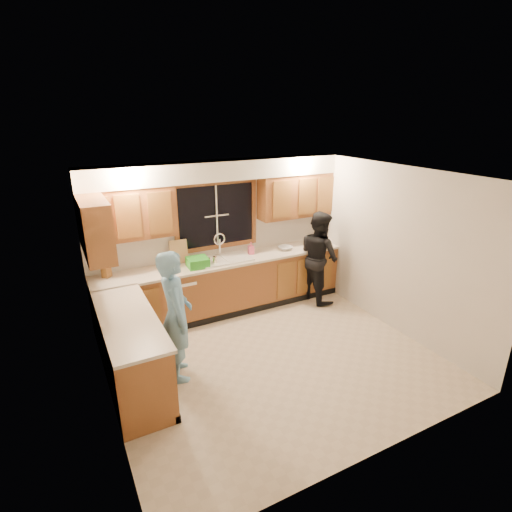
{
  "coord_description": "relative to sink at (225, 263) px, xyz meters",
  "views": [
    {
      "loc": [
        -2.37,
        -4.06,
        3.21
      ],
      "look_at": [
        0.08,
        0.65,
        1.28
      ],
      "focal_mm": 28.0,
      "sensor_mm": 36.0,
      "label": 1
    }
  ],
  "objects": [
    {
      "name": "can_left",
      "position": [
        -0.21,
        -0.11,
        0.12
      ],
      "size": [
        0.08,
        0.08,
        0.13
      ],
      "primitive_type": "cylinder",
      "rotation": [
        0.0,
        0.0,
        0.19
      ],
      "color": "#C5B298",
      "rests_on": "countertop_back"
    },
    {
      "name": "floor",
      "position": [
        0.0,
        -1.6,
        -0.86
      ],
      "size": [
        4.2,
        4.2,
        0.0
      ],
      "primitive_type": "plane",
      "color": "beige",
      "rests_on": "ground"
    },
    {
      "name": "soap_bottle",
      "position": [
        0.51,
        0.05,
        0.16
      ],
      "size": [
        0.11,
        0.11,
        0.21
      ],
      "primitive_type": "imported",
      "rotation": [
        0.0,
        0.0,
        -0.2
      ],
      "color": "#E5577E",
      "rests_on": "countertop_back"
    },
    {
      "name": "wall_left",
      "position": [
        -2.1,
        -1.6,
        0.39
      ],
      "size": [
        0.0,
        3.8,
        3.8
      ],
      "primitive_type": "plane",
      "rotation": [
        1.57,
        0.0,
        1.57
      ],
      "color": "silver",
      "rests_on": "ground"
    },
    {
      "name": "ceiling",
      "position": [
        0.0,
        -1.6,
        1.64
      ],
      "size": [
        4.2,
        4.2,
        0.0
      ],
      "primitive_type": "plane",
      "rotation": [
        3.14,
        0.0,
        0.0
      ],
      "color": "white"
    },
    {
      "name": "bowl",
      "position": [
        1.15,
        -0.02,
        0.08
      ],
      "size": [
        0.25,
        0.25,
        0.06
      ],
      "primitive_type": "imported",
      "rotation": [
        0.0,
        0.0,
        0.02
      ],
      "color": "silver",
      "rests_on": "countertop_back"
    },
    {
      "name": "window_frame",
      "position": [
        0.0,
        0.29,
        0.74
      ],
      "size": [
        1.44,
        0.03,
        1.14
      ],
      "color": "black",
      "rests_on": "wall_back"
    },
    {
      "name": "dish_crate",
      "position": [
        -0.5,
        -0.1,
        0.13
      ],
      "size": [
        0.34,
        0.32,
        0.15
      ],
      "primitive_type": "cube",
      "rotation": [
        0.0,
        0.0,
        -0.06
      ],
      "color": "green",
      "rests_on": "countertop_back"
    },
    {
      "name": "man",
      "position": [
        -1.23,
        -1.35,
        -0.02
      ],
      "size": [
        0.49,
        0.67,
        1.69
      ],
      "primitive_type": "imported",
      "rotation": [
        0.0,
        0.0,
        1.42
      ],
      "color": "#6BA2CA",
      "rests_on": "floor"
    },
    {
      "name": "upper_cabinets_right",
      "position": [
        1.43,
        0.13,
        0.96
      ],
      "size": [
        1.35,
        0.33,
        0.75
      ],
      "primitive_type": "cube",
      "color": "brown",
      "rests_on": "wall_back"
    },
    {
      "name": "dishwasher",
      "position": [
        -0.85,
        -0.01,
        -0.45
      ],
      "size": [
        0.6,
        0.56,
        0.82
      ],
      "primitive_type": "cube",
      "color": "silver",
      "rests_on": "floor"
    },
    {
      "name": "countertop_back",
      "position": [
        0.0,
        -0.02,
        0.04
      ],
      "size": [
        4.2,
        0.63,
        0.04
      ],
      "primitive_type": "cube",
      "color": "beige",
      "rests_on": "base_cabinets_back"
    },
    {
      "name": "upper_cabinets_left",
      "position": [
        -1.43,
        0.13,
        0.96
      ],
      "size": [
        1.35,
        0.33,
        0.75
      ],
      "primitive_type": "cube",
      "color": "brown",
      "rests_on": "wall_back"
    },
    {
      "name": "can_right",
      "position": [
        -0.31,
        -0.08,
        0.11
      ],
      "size": [
        0.08,
        0.08,
        0.11
      ],
      "primitive_type": "cylinder",
      "rotation": [
        0.0,
        0.0,
        0.35
      ],
      "color": "#C5B298",
      "rests_on": "countertop_back"
    },
    {
      "name": "woman",
      "position": [
        1.64,
        -0.35,
        -0.05
      ],
      "size": [
        0.64,
        0.81,
        1.62
      ],
      "primitive_type": "imported",
      "rotation": [
        0.0,
        0.0,
        1.61
      ],
      "color": "black",
      "rests_on": "floor"
    },
    {
      "name": "wall_back",
      "position": [
        0.0,
        0.3,
        0.39
      ],
      "size": [
        4.2,
        0.0,
        4.2
      ],
      "primitive_type": "plane",
      "rotation": [
        1.57,
        0.0,
        0.0
      ],
      "color": "silver",
      "rests_on": "ground"
    },
    {
      "name": "upper_cabinets_return",
      "position": [
        -1.94,
        -0.48,
        0.96
      ],
      "size": [
        0.33,
        0.9,
        0.75
      ],
      "primitive_type": "cube",
      "color": "brown",
      "rests_on": "wall_left"
    },
    {
      "name": "countertop_left",
      "position": [
        -1.79,
        -1.25,
        0.04
      ],
      "size": [
        0.63,
        1.9,
        0.04
      ],
      "primitive_type": "cube",
      "color": "beige",
      "rests_on": "base_cabinets_left"
    },
    {
      "name": "sink",
      "position": [
        0.0,
        0.0,
        0.0
      ],
      "size": [
        0.86,
        0.52,
        0.57
      ],
      "color": "white",
      "rests_on": "countertop_back"
    },
    {
      "name": "cutting_board",
      "position": [
        -0.7,
        0.21,
        0.24
      ],
      "size": [
        0.29,
        0.12,
        0.37
      ],
      "primitive_type": "cube",
      "rotation": [
        -0.21,
        0.0,
        -0.08
      ],
      "color": "tan",
      "rests_on": "countertop_back"
    },
    {
      "name": "soffit",
      "position": [
        0.0,
        0.12,
        1.49
      ],
      "size": [
        4.2,
        0.35,
        0.3
      ],
      "primitive_type": "cube",
      "color": "white",
      "rests_on": "wall_back"
    },
    {
      "name": "stove",
      "position": [
        -1.8,
        -1.82,
        -0.41
      ],
      "size": [
        0.58,
        0.75,
        0.9
      ],
      "primitive_type": "cube",
      "color": "silver",
      "rests_on": "floor"
    },
    {
      "name": "knife_block",
      "position": [
        -1.82,
        0.13,
        0.16
      ],
      "size": [
        0.15,
        0.15,
        0.22
      ],
      "primitive_type": "cube",
      "rotation": [
        0.0,
        0.0,
        0.76
      ],
      "color": "#915D28",
      "rests_on": "countertop_back"
    },
    {
      "name": "wall_right",
      "position": [
        2.1,
        -1.6,
        0.39
      ],
      "size": [
        0.0,
        3.8,
        3.8
      ],
      "primitive_type": "plane",
      "rotation": [
        1.57,
        0.0,
        -1.57
      ],
      "color": "silver",
      "rests_on": "ground"
    },
    {
      "name": "base_cabinets_left",
      "position": [
        -1.8,
        -1.25,
        -0.42
      ],
      "size": [
        0.6,
        1.9,
        0.88
      ],
      "primitive_type": "cube",
      "color": "brown",
      "rests_on": "ground"
    },
    {
      "name": "base_cabinets_back",
      "position": [
        0.0,
        -0.0,
        -0.42
      ],
      "size": [
        4.2,
        0.6,
        0.88
      ],
      "primitive_type": "cube",
      "color": "brown",
      "rests_on": "ground"
    }
  ]
}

